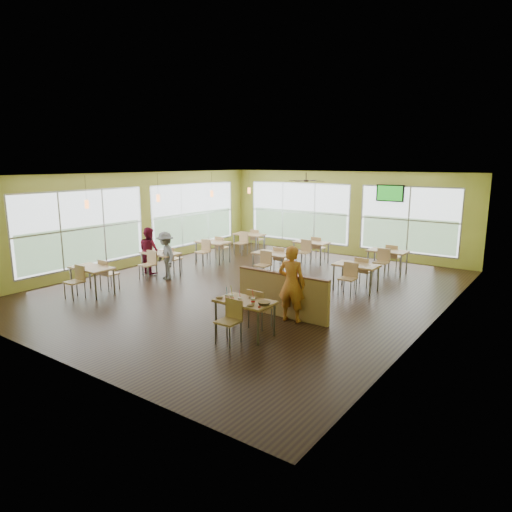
# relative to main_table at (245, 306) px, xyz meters

# --- Properties ---
(room) EXTENTS (12.00, 12.04, 3.20)m
(room) POSITION_rel_main_table_xyz_m (-2.00, 3.00, 0.97)
(room) COLOR black
(room) RESTS_ON ground
(window_bays) EXTENTS (9.24, 10.24, 2.38)m
(window_bays) POSITION_rel_main_table_xyz_m (-4.65, 6.08, 0.85)
(window_bays) COLOR white
(window_bays) RESTS_ON room
(main_table) EXTENTS (1.22, 1.52, 0.87)m
(main_table) POSITION_rel_main_table_xyz_m (0.00, 0.00, 0.00)
(main_table) COLOR tan
(main_table) RESTS_ON floor
(half_wall_divider) EXTENTS (2.40, 0.14, 1.04)m
(half_wall_divider) POSITION_rel_main_table_xyz_m (0.00, 1.45, -0.11)
(half_wall_divider) COLOR tan
(half_wall_divider) RESTS_ON floor
(dining_tables) EXTENTS (6.92, 8.72, 0.87)m
(dining_tables) POSITION_rel_main_table_xyz_m (-3.05, 4.71, -0.00)
(dining_tables) COLOR tan
(dining_tables) RESTS_ON floor
(pendant_lights) EXTENTS (0.11, 7.31, 0.86)m
(pendant_lights) POSITION_rel_main_table_xyz_m (-5.20, 3.68, 1.82)
(pendant_lights) COLOR #2D2119
(pendant_lights) RESTS_ON ceiling
(ceiling_fan) EXTENTS (1.25, 1.25, 0.29)m
(ceiling_fan) POSITION_rel_main_table_xyz_m (-2.00, 6.00, 2.32)
(ceiling_fan) COLOR #2D2119
(ceiling_fan) RESTS_ON ceiling
(tv_backwall) EXTENTS (1.00, 0.07, 0.60)m
(tv_backwall) POSITION_rel_main_table_xyz_m (-0.20, 8.90, 1.82)
(tv_backwall) COLOR black
(tv_backwall) RESTS_ON wall_back
(man_plaid) EXTENTS (0.70, 0.52, 1.74)m
(man_plaid) POSITION_rel_main_table_xyz_m (0.34, 1.29, 0.24)
(man_plaid) COLOR red
(man_plaid) RESTS_ON floor
(patron_maroon) EXTENTS (0.83, 0.70, 1.50)m
(patron_maroon) POSITION_rel_main_table_xyz_m (-5.75, 2.52, 0.12)
(patron_maroon) COLOR maroon
(patron_maroon) RESTS_ON floor
(patron_grey) EXTENTS (1.09, 0.87, 1.48)m
(patron_grey) POSITION_rel_main_table_xyz_m (-4.75, 2.28, 0.11)
(patron_grey) COLOR slate
(patron_grey) RESTS_ON floor
(cup_blue) EXTENTS (0.08, 0.08, 0.30)m
(cup_blue) POSITION_rel_main_table_xyz_m (-0.33, -0.18, 0.18)
(cup_blue) COLOR white
(cup_blue) RESTS_ON main_table
(cup_yellow) EXTENTS (0.10, 0.10, 0.36)m
(cup_yellow) POSITION_rel_main_table_xyz_m (-0.19, -0.19, 0.19)
(cup_yellow) COLOR white
(cup_yellow) RESTS_ON main_table
(cup_red_near) EXTENTS (0.08, 0.08, 0.30)m
(cup_red_near) POSITION_rel_main_table_xyz_m (0.02, -0.20, 0.18)
(cup_red_near) COLOR white
(cup_red_near) RESTS_ON main_table
(cup_red_far) EXTENTS (0.09, 0.09, 0.34)m
(cup_red_far) POSITION_rel_main_table_xyz_m (0.29, -0.11, 0.19)
(cup_red_far) COLOR white
(cup_red_far) RESTS_ON main_table
(food_basket) EXTENTS (0.26, 0.26, 0.06)m
(food_basket) POSITION_rel_main_table_xyz_m (0.49, -0.01, 0.15)
(food_basket) COLOR black
(food_basket) RESTS_ON main_table
(ketchup_cup) EXTENTS (0.06, 0.06, 0.02)m
(ketchup_cup) POSITION_rel_main_table_xyz_m (0.51, -0.21, 0.13)
(ketchup_cup) COLOR #9E2411
(ketchup_cup) RESTS_ON main_table
(wrapper_left) EXTENTS (0.19, 0.18, 0.04)m
(wrapper_left) POSITION_rel_main_table_xyz_m (-0.51, -0.20, 0.14)
(wrapper_left) COLOR olive
(wrapper_left) RESTS_ON main_table
(wrapper_mid) EXTENTS (0.21, 0.19, 0.05)m
(wrapper_mid) POSITION_rel_main_table_xyz_m (0.05, 0.21, 0.14)
(wrapper_mid) COLOR olive
(wrapper_mid) RESTS_ON main_table
(wrapper_right) EXTENTS (0.16, 0.14, 0.03)m
(wrapper_right) POSITION_rel_main_table_xyz_m (0.32, -0.24, 0.14)
(wrapper_right) COLOR olive
(wrapper_right) RESTS_ON main_table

